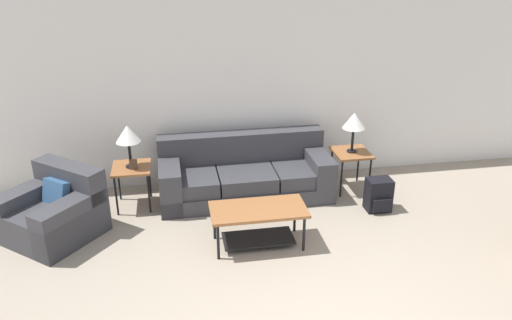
% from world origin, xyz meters
% --- Properties ---
extents(wall_back, '(9.20, 0.06, 2.60)m').
position_xyz_m(wall_back, '(0.00, 3.85, 1.30)').
color(wall_back, white).
rests_on(wall_back, ground_plane).
extents(couch, '(2.31, 0.95, 0.82)m').
position_xyz_m(couch, '(-0.28, 3.26, 0.29)').
color(couch, '#38383D').
rests_on(couch, ground_plane).
extents(armchair, '(1.34, 1.33, 0.80)m').
position_xyz_m(armchair, '(-2.65, 2.64, 0.29)').
color(armchair, '#38383D').
rests_on(armchair, ground_plane).
extents(coffee_table, '(1.08, 0.54, 0.47)m').
position_xyz_m(coffee_table, '(-0.32, 2.00, 0.35)').
color(coffee_table, '#935B33').
rests_on(coffee_table, ground_plane).
extents(side_table_left, '(0.49, 0.52, 0.57)m').
position_xyz_m(side_table_left, '(-1.77, 3.20, 0.51)').
color(side_table_left, '#935B33').
rests_on(side_table_left, ground_plane).
extents(side_table_right, '(0.49, 0.52, 0.57)m').
position_xyz_m(side_table_right, '(1.21, 3.20, 0.51)').
color(side_table_right, '#935B33').
rests_on(side_table_right, ground_plane).
extents(table_lamp_left, '(0.31, 0.31, 0.56)m').
position_xyz_m(table_lamp_left, '(-1.77, 3.20, 1.01)').
color(table_lamp_left, black).
rests_on(table_lamp_left, side_table_left).
extents(table_lamp_right, '(0.31, 0.31, 0.56)m').
position_xyz_m(table_lamp_right, '(1.21, 3.20, 1.01)').
color(table_lamp_right, black).
rests_on(table_lamp_right, side_table_right).
extents(backpack, '(0.32, 0.31, 0.43)m').
position_xyz_m(backpack, '(1.36, 2.54, 0.21)').
color(backpack, black).
rests_on(backpack, ground_plane).
extents(picture_frame, '(0.10, 0.04, 0.13)m').
position_xyz_m(picture_frame, '(-1.73, 3.12, 0.63)').
color(picture_frame, '#4C3828').
rests_on(picture_frame, side_table_left).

